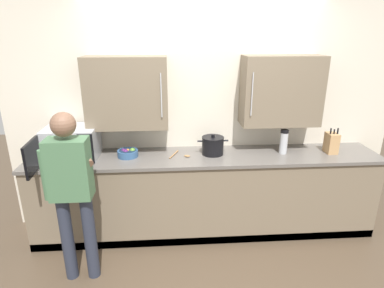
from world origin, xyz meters
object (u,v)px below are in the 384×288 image
(stock_pot, at_px, (213,146))
(knife_block, at_px, (331,143))
(person_figure, at_px, (71,185))
(microwave_oven, at_px, (69,143))
(wooden_spoon, at_px, (180,155))
(thermos_flask, at_px, (284,142))
(fruit_bowl, at_px, (128,153))

(stock_pot, distance_m, knife_block, 1.28)
(person_figure, bearing_deg, microwave_oven, 105.77)
(wooden_spoon, xyz_separation_m, stock_pot, (0.35, 0.03, 0.09))
(microwave_oven, bearing_deg, person_figure, -74.23)
(wooden_spoon, relative_size, thermos_flask, 0.87)
(wooden_spoon, bearing_deg, fruit_bowl, 177.56)
(stock_pot, distance_m, person_figure, 1.47)
(wooden_spoon, distance_m, knife_block, 1.64)
(stock_pot, relative_size, fruit_bowl, 1.53)
(knife_block, bearing_deg, microwave_oven, 179.21)
(thermos_flask, distance_m, person_figure, 2.16)
(microwave_oven, bearing_deg, stock_pot, 0.36)
(microwave_oven, height_order, stock_pot, microwave_oven)
(stock_pot, bearing_deg, fruit_bowl, -179.32)
(microwave_oven, bearing_deg, thermos_flask, -0.56)
(wooden_spoon, bearing_deg, person_figure, -145.23)
(microwave_oven, height_order, thermos_flask, microwave_oven)
(fruit_bowl, distance_m, person_figure, 0.79)
(wooden_spoon, distance_m, person_figure, 1.15)
(microwave_oven, xyz_separation_m, fruit_bowl, (0.59, -0.00, -0.12))
(stock_pot, bearing_deg, person_figure, -151.90)
(thermos_flask, height_order, fruit_bowl, thermos_flask)
(thermos_flask, xyz_separation_m, fruit_bowl, (-1.66, 0.02, -0.09))
(microwave_oven, relative_size, fruit_bowl, 3.59)
(person_figure, bearing_deg, stock_pot, 28.10)
(fruit_bowl, bearing_deg, microwave_oven, 179.86)
(stock_pot, xyz_separation_m, thermos_flask, (0.76, -0.03, 0.04))
(microwave_oven, bearing_deg, knife_block, -0.79)
(stock_pot, bearing_deg, microwave_oven, -179.64)
(fruit_bowl, bearing_deg, person_figure, -120.18)
(wooden_spoon, distance_m, stock_pot, 0.36)
(microwave_oven, xyz_separation_m, wooden_spoon, (1.14, -0.02, -0.15))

